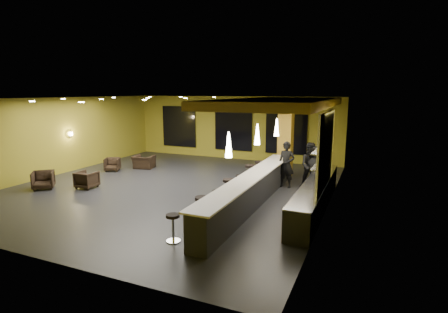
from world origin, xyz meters
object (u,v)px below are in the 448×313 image
at_px(bar_stool_5, 250,172).
at_px(pendant_0, 229,145).
at_px(column, 286,137).
at_px(armchair_c, 112,164).
at_px(armchair_a, 43,180).
at_px(staff_a, 286,165).
at_px(bar_counter, 252,191).
at_px(bar_stool_2, 218,199).
at_px(prep_counter, 315,196).
at_px(pendant_1, 257,134).
at_px(bar_stool_0, 173,224).
at_px(bar_stool_3, 229,188).
at_px(bar_stool_4, 240,182).
at_px(armchair_d, 144,162).
at_px(bar_stool_6, 259,168).
at_px(staff_c, 315,168).
at_px(armchair_b, 87,180).
at_px(staff_b, 311,166).
at_px(bar_stool_1, 202,207).
at_px(pendant_2, 277,127).

bearing_deg(bar_stool_5, pendant_0, -78.53).
relative_size(column, armchair_c, 5.08).
bearing_deg(armchair_a, staff_a, -16.76).
distance_m(bar_counter, bar_stool_2, 1.31).
xyz_separation_m(prep_counter, armchair_c, (-9.86, 1.81, -0.12)).
xyz_separation_m(staff_a, armchair_c, (-8.36, -0.42, -0.61)).
bearing_deg(pendant_1, staff_a, 77.38).
xyz_separation_m(bar_stool_0, bar_stool_3, (0.10, 3.43, 0.08)).
xyz_separation_m(pendant_1, bar_stool_4, (-0.83, 0.65, -1.89)).
distance_m(armchair_d, bar_stool_3, 6.91).
height_order(staff_a, bar_stool_6, staff_a).
bearing_deg(armchair_c, bar_stool_4, -36.87).
distance_m(bar_stool_2, bar_stool_6, 4.47).
bearing_deg(bar_stool_5, staff_a, 13.76).
bearing_deg(staff_a, bar_stool_2, -102.95).
bearing_deg(armchair_a, staff_c, -18.22).
distance_m(pendant_1, armchair_a, 8.60).
bearing_deg(bar_counter, armchair_c, 163.59).
xyz_separation_m(staff_a, bar_stool_2, (-1.25, -3.80, -0.45)).
relative_size(pendant_1, armchair_b, 0.95).
height_order(staff_a, bar_stool_3, staff_a).
bearing_deg(staff_c, bar_stool_6, -166.76).
relative_size(staff_c, armchair_a, 2.20).
distance_m(pendant_0, staff_c, 5.41).
relative_size(bar_stool_0, bar_stool_2, 0.99).
height_order(armchair_a, armchair_b, armchair_a).
bearing_deg(column, staff_b, -49.40).
bearing_deg(bar_stool_3, armchair_b, -175.56).
xyz_separation_m(staff_c, bar_stool_1, (-2.33, -5.13, -0.31)).
bearing_deg(staff_b, bar_stool_3, -137.76).
distance_m(armchair_d, bar_stool_4, 6.38).
relative_size(pendant_2, armchair_d, 0.72).
bearing_deg(pendant_1, armchair_a, -167.82).
xyz_separation_m(pendant_1, bar_stool_3, (-0.81, -0.54, -1.81)).
distance_m(prep_counter, bar_stool_1, 3.84).
height_order(staff_a, bar_stool_4, staff_a).
height_order(pendant_0, staff_b, pendant_0).
distance_m(bar_counter, bar_stool_0, 3.58).
height_order(bar_stool_5, bar_stool_6, bar_stool_5).
bearing_deg(staff_c, pendant_1, -99.19).
bearing_deg(prep_counter, bar_stool_6, 134.10).
bearing_deg(staff_a, staff_b, 16.25).
bearing_deg(staff_c, staff_b, -146.25).
height_order(staff_a, bar_stool_0, staff_a).
distance_m(armchair_c, bar_stool_1, 8.43).
bearing_deg(column, prep_counter, -64.00).
xyz_separation_m(staff_a, staff_b, (0.94, 0.18, -0.00)).
relative_size(armchair_c, bar_stool_3, 0.81).
relative_size(armchair_a, armchair_d, 0.81).
bearing_deg(bar_stool_0, staff_c, 68.59).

